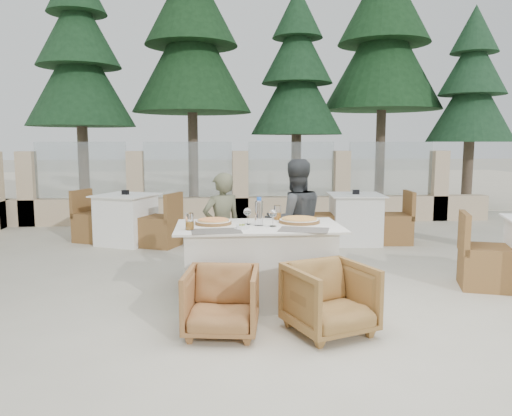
{
  "coord_description": "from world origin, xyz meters",
  "views": [
    {
      "loc": [
        -0.54,
        -4.85,
        1.58
      ],
      "look_at": [
        -0.09,
        0.2,
        0.9
      ],
      "focal_mm": 35.0,
      "sensor_mm": 36.0,
      "label": 1
    }
  ],
  "objects": [
    {
      "name": "ground",
      "position": [
        0.0,
        0.0,
        0.0
      ],
      "size": [
        80.0,
        80.0,
        0.0
      ],
      "primitive_type": "plane",
      "color": "beige",
      "rests_on": "ground"
    },
    {
      "name": "pizza_right",
      "position": [
        0.33,
        0.03,
        0.8
      ],
      "size": [
        0.42,
        0.42,
        0.05
      ],
      "primitive_type": "cylinder",
      "rotation": [
        0.0,
        0.0,
        0.03
      ],
      "color": "orange",
      "rests_on": "dining_table"
    },
    {
      "name": "pine_mid_right",
      "position": [
        3.8,
        7.8,
        3.4
      ],
      "size": [
        2.99,
        2.99,
        6.8
      ],
      "primitive_type": "cone",
      "color": "#1B4220",
      "rests_on": "ground"
    },
    {
      "name": "beer_glass_right",
      "position": [
        0.13,
        0.23,
        0.84
      ],
      "size": [
        0.08,
        0.08,
        0.15
      ],
      "primitive_type": "cylinder",
      "rotation": [
        0.0,
        0.0,
        -0.13
      ],
      "color": "orange",
      "rests_on": "dining_table"
    },
    {
      "name": "dining_table",
      "position": [
        -0.09,
        -0.1,
        0.39
      ],
      "size": [
        1.6,
        0.9,
        0.77
      ],
      "primitive_type": null,
      "color": "silver",
      "rests_on": "ground"
    },
    {
      "name": "bg_table_b",
      "position": [
        1.67,
        2.65,
        0.39
      ],
      "size": [
        1.71,
        0.96,
        0.77
      ],
      "primitive_type": null,
      "rotation": [
        0.0,
        0.0,
        -0.09
      ],
      "color": "white",
      "rests_on": "ground"
    },
    {
      "name": "beer_glass_left",
      "position": [
        -0.75,
        -0.29,
        0.85
      ],
      "size": [
        0.09,
        0.09,
        0.16
      ],
      "primitive_type": "cylinder",
      "rotation": [
        0.0,
        0.0,
        0.23
      ],
      "color": "#C47A1B",
      "rests_on": "dining_table"
    },
    {
      "name": "pine_centre",
      "position": [
        1.5,
        7.2,
        2.5
      ],
      "size": [
        2.2,
        2.2,
        5.0
      ],
      "primitive_type": "cone",
      "color": "#1C4123",
      "rests_on": "ground"
    },
    {
      "name": "wine_glass_near",
      "position": [
        0.03,
        -0.18,
        0.86
      ],
      "size": [
        0.08,
        0.08,
        0.18
      ],
      "primitive_type": null,
      "rotation": [
        0.0,
        0.0,
        0.08
      ],
      "color": "white",
      "rests_on": "dining_table"
    },
    {
      "name": "armchair_near_left",
      "position": [
        -0.47,
        -0.89,
        0.27
      ],
      "size": [
        0.67,
        0.68,
        0.55
      ],
      "primitive_type": "imported",
      "rotation": [
        0.0,
        0.0,
        -0.14
      ],
      "color": "#986537",
      "rests_on": "ground"
    },
    {
      "name": "diner_right",
      "position": [
        0.37,
        0.52,
        0.7
      ],
      "size": [
        0.74,
        0.61,
        1.39
      ],
      "primitive_type": "imported",
      "rotation": [
        0.0,
        0.0,
        3.27
      ],
      "color": "#373A3C",
      "rests_on": "ground"
    },
    {
      "name": "diner_left",
      "position": [
        -0.44,
        0.64,
        0.62
      ],
      "size": [
        0.53,
        0.45,
        1.24
      ],
      "primitive_type": "imported",
      "rotation": [
        0.0,
        0.0,
        3.54
      ],
      "color": "#595A41",
      "rests_on": "ground"
    },
    {
      "name": "sand_patch",
      "position": [
        0.0,
        14.0,
        0.01
      ],
      "size": [
        30.0,
        16.0,
        0.01
      ],
      "primitive_type": "cube",
      "color": "#F4E5C7",
      "rests_on": "ground"
    },
    {
      "name": "placemat_near_right",
      "position": [
        0.3,
        -0.39,
        0.77
      ],
      "size": [
        0.52,
        0.42,
        0.0
      ],
      "primitive_type": "cube",
      "rotation": [
        0.0,
        0.0,
        -0.3
      ],
      "color": "#635C55",
      "rests_on": "dining_table"
    },
    {
      "name": "water_bottle",
      "position": [
        -0.09,
        -0.11,
        0.91
      ],
      "size": [
        0.1,
        0.1,
        0.28
      ],
      "primitive_type": "cylinder",
      "rotation": [
        0.0,
        0.0,
        -0.26
      ],
      "color": "silver",
      "rests_on": "dining_table"
    },
    {
      "name": "olive_dish",
      "position": [
        -0.27,
        -0.28,
        0.79
      ],
      "size": [
        0.14,
        0.14,
        0.04
      ],
      "primitive_type": null,
      "rotation": [
        0.0,
        0.0,
        -0.4
      ],
      "color": "silver",
      "rests_on": "dining_table"
    },
    {
      "name": "placemat_near_left",
      "position": [
        -0.51,
        -0.39,
        0.77
      ],
      "size": [
        0.47,
        0.33,
        0.0
      ],
      "primitive_type": "cube",
      "rotation": [
        0.0,
        0.0,
        0.07
      ],
      "color": "#59544C",
      "rests_on": "dining_table"
    },
    {
      "name": "bg_table_a",
      "position": [
        -1.87,
        2.91,
        0.39
      ],
      "size": [
        1.83,
        1.42,
        0.77
      ],
      "primitive_type": null,
      "rotation": [
        0.0,
        0.0,
        -0.43
      ],
      "color": "white",
      "rests_on": "ground"
    },
    {
      "name": "pine_far_left",
      "position": [
        -3.5,
        7.0,
        2.75
      ],
      "size": [
        2.42,
        2.42,
        5.5
      ],
      "primitive_type": "cone",
      "color": "#1B4121",
      "rests_on": "ground"
    },
    {
      "name": "pine_far_right",
      "position": [
        5.5,
        6.5,
        2.25
      ],
      "size": [
        1.98,
        1.98,
        4.5
      ],
      "primitive_type": "cone",
      "color": "#204729",
      "rests_on": "ground"
    },
    {
      "name": "armchair_near_right",
      "position": [
        0.42,
        -0.95,
        0.29
      ],
      "size": [
        0.81,
        0.82,
        0.58
      ],
      "primitive_type": "imported",
      "rotation": [
        0.0,
        0.0,
        0.36
      ],
      "color": "olive",
      "rests_on": "ground"
    },
    {
      "name": "perimeter_wall_far",
      "position": [
        0.0,
        4.8,
        0.8
      ],
      "size": [
        10.0,
        0.34,
        1.6
      ],
      "primitive_type": null,
      "color": "beige",
      "rests_on": "ground"
    },
    {
      "name": "wine_glass_centre",
      "position": [
        -0.2,
        -0.04,
        0.86
      ],
      "size": [
        0.1,
        0.1,
        0.18
      ],
      "primitive_type": null,
      "rotation": [
        0.0,
        0.0,
        0.38
      ],
      "color": "white",
      "rests_on": "dining_table"
    },
    {
      "name": "armchair_far_right",
      "position": [
        0.32,
        0.75,
        0.28
      ],
      "size": [
        0.65,
        0.67,
        0.55
      ],
      "primitive_type": "imported",
      "rotation": [
        0.0,
        0.0,
        3.26
      ],
      "color": "olive",
      "rests_on": "ground"
    },
    {
      "name": "armchair_far_left",
      "position": [
        -0.45,
        0.65,
        0.32
      ],
      "size": [
        0.81,
        0.83,
        0.64
      ],
      "primitive_type": "imported",
      "rotation": [
        0.0,
        0.0,
        3.34
      ],
      "color": "brown",
      "rests_on": "ground"
    },
    {
      "name": "pizza_left",
      "position": [
        -0.53,
        0.01,
        0.79
      ],
      "size": [
        0.42,
        0.42,
        0.05
      ],
      "primitive_type": "cylinder",
      "rotation": [
        0.0,
        0.0,
        -0.2
      ],
      "color": "#EC5720",
      "rests_on": "dining_table"
    },
    {
      "name": "pine_mid_left",
      "position": [
        -1.0,
        7.5,
        3.25
      ],
      "size": [
        2.86,
        2.86,
        6.5
      ],
      "primitive_type": "cone",
      "color": "#1A3E1D",
      "rests_on": "ground"
    }
  ]
}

